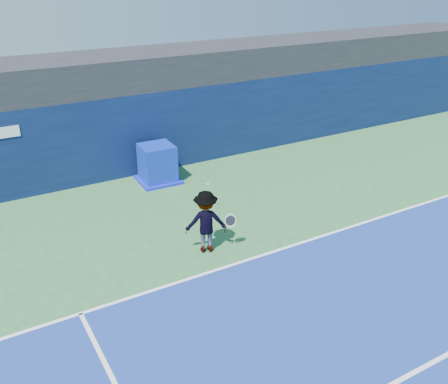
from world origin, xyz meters
The scene contains 8 objects.
ground centered at (0.00, 0.00, 0.00)m, with size 80.00×80.00×0.00m, color #306A37.
baseline centered at (0.00, 3.00, 0.01)m, with size 24.00×0.10×0.01m, color white.
service_line centered at (0.00, -2.00, 0.01)m, with size 24.00×0.10×0.01m, color white.
stadium_band centered at (0.00, 11.50, 3.60)m, with size 36.00×3.00×1.20m, color black.
back_wall_assembly centered at (0.00, 10.50, 1.50)m, with size 36.00×1.03×3.00m.
equipment_cart centered at (-0.48, 9.11, 0.62)m, with size 1.47×1.47×1.36m.
tennis_player centered at (-1.24, 4.01, 0.89)m, with size 1.40×1.03×1.77m.
tennis_ball centered at (-0.08, 6.04, 0.96)m, with size 0.07×0.07×0.07m.
Camera 1 is at (-6.72, -6.47, 7.21)m, focal length 40.00 mm.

